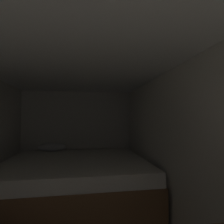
# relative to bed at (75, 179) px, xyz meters

# --- Properties ---
(wall_back) EXTENTS (2.61, 0.05, 2.04)m
(wall_back) POSITION_rel_bed_xyz_m (0.00, 1.11, 0.67)
(wall_back) COLOR silver
(wall_back) RESTS_ON ground
(wall_right) EXTENTS (0.05, 4.66, 2.04)m
(wall_right) POSITION_rel_bed_xyz_m (1.28, -1.24, 0.67)
(wall_right) COLOR silver
(wall_right) RESTS_ON ground
(ceiling_slab) EXTENTS (2.61, 4.66, 0.05)m
(ceiling_slab) POSITION_rel_bed_xyz_m (0.00, -1.24, 1.72)
(ceiling_slab) COLOR white
(ceiling_slab) RESTS_ON wall_left
(bed) EXTENTS (2.39, 2.09, 0.88)m
(bed) POSITION_rel_bed_xyz_m (0.00, 0.00, 0.00)
(bed) COLOR brown
(bed) RESTS_ON ground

